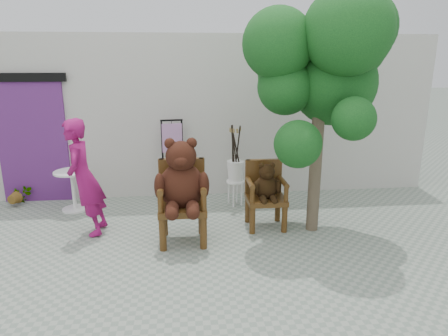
% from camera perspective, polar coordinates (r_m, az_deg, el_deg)
% --- Properties ---
extents(ground_plane, '(60.00, 60.00, 0.00)m').
position_cam_1_polar(ground_plane, '(5.44, -2.12, -12.75)').
color(ground_plane, gray).
rests_on(ground_plane, ground).
extents(back_wall, '(9.00, 1.00, 3.00)m').
position_cam_1_polar(back_wall, '(7.96, -3.73, 7.68)').
color(back_wall, beige).
rests_on(back_wall, ground).
extents(doorway, '(1.40, 0.11, 2.33)m').
position_cam_1_polar(doorway, '(7.97, -25.67, 3.75)').
color(doorway, '#5A2369').
rests_on(doorway, ground).
extents(chair_big, '(0.75, 0.80, 1.52)m').
position_cam_1_polar(chair_big, '(5.61, -6.03, -2.46)').
color(chair_big, '#3E250D').
rests_on(chair_big, ground).
extents(chair_small, '(0.59, 0.56, 1.04)m').
position_cam_1_polar(chair_small, '(6.21, 5.99, -2.89)').
color(chair_small, '#3E250D').
rests_on(chair_small, ground).
extents(person, '(0.43, 0.64, 1.74)m').
position_cam_1_polar(person, '(6.20, -19.35, -1.37)').
color(person, '#8F1157').
rests_on(person, ground).
extents(cafe_table, '(0.60, 0.60, 0.70)m').
position_cam_1_polar(cafe_table, '(7.37, -20.77, -2.40)').
color(cafe_table, white).
rests_on(cafe_table, ground).
extents(display_stand, '(0.49, 0.40, 1.51)m').
position_cam_1_polar(display_stand, '(7.41, -7.27, -0.24)').
color(display_stand, black).
rests_on(display_stand, ground).
extents(stool_bucket, '(0.32, 0.32, 1.45)m').
position_cam_1_polar(stool_bucket, '(7.07, 1.62, -0.38)').
color(stool_bucket, white).
rests_on(stool_bucket, ground).
extents(tree, '(2.25, 2.02, 3.51)m').
position_cam_1_polar(tree, '(6.00, 14.43, 14.76)').
color(tree, '#443829').
rests_on(tree, ground).
extents(potted_plant, '(0.41, 0.38, 0.38)m').
position_cam_1_polar(potted_plant, '(8.09, -27.27, -3.44)').
color(potted_plant, '#0F3815').
rests_on(potted_plant, ground).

